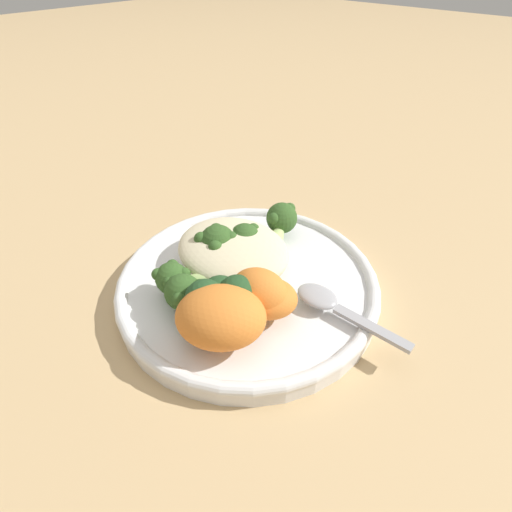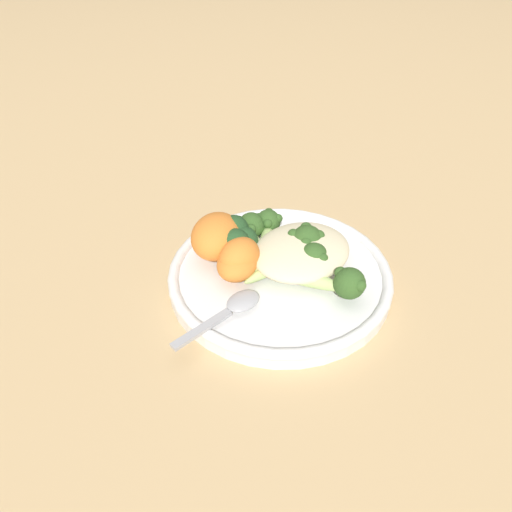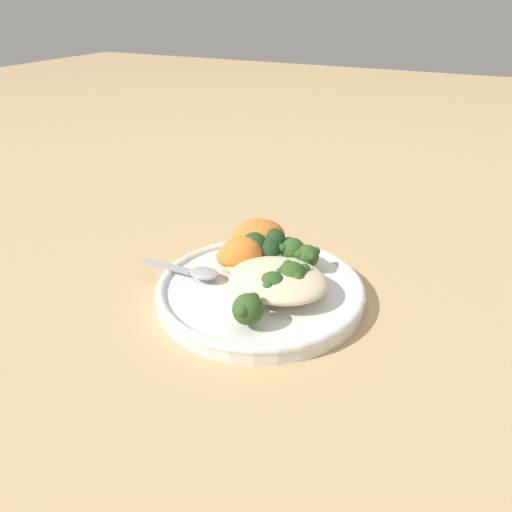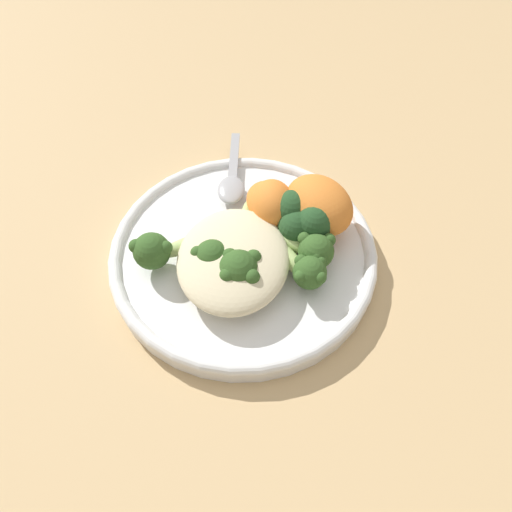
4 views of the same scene
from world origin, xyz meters
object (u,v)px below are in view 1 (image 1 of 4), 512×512
at_px(broccoli_stalk_0, 278,230).
at_px(broccoli_stalk_1, 248,248).
at_px(quinoa_mound, 233,250).
at_px(broccoli_stalk_4, 204,291).
at_px(plate, 245,286).
at_px(sweet_potato_chunk_1, 259,292).
at_px(sweet_potato_chunk_2, 266,298).
at_px(sweet_potato_chunk_0, 221,317).
at_px(broccoli_stalk_2, 224,250).
at_px(spoon, 328,302).
at_px(kale_tuft, 222,305).
at_px(broccoli_stalk_3, 198,279).

xyz_separation_m(broccoli_stalk_0, broccoli_stalk_1, (-0.00, -0.04, 0.00)).
bearing_deg(quinoa_mound, broccoli_stalk_4, -68.71).
relative_size(plate, sweet_potato_chunk_1, 4.95).
xyz_separation_m(quinoa_mound, sweet_potato_chunk_2, (0.07, -0.03, 0.00)).
distance_m(sweet_potato_chunk_0, sweet_potato_chunk_2, 0.05).
bearing_deg(broccoli_stalk_1, broccoli_stalk_4, 130.54).
xyz_separation_m(broccoli_stalk_2, spoon, (0.11, 0.02, -0.01)).
xyz_separation_m(plate, kale_tuft, (0.02, -0.05, 0.03)).
xyz_separation_m(quinoa_mound, broccoli_stalk_4, (0.02, -0.06, -0.00)).
relative_size(quinoa_mound, spoon, 1.08).
height_order(broccoli_stalk_4, spoon, broccoli_stalk_4).
relative_size(broccoli_stalk_1, sweet_potato_chunk_0, 1.15).
distance_m(broccoli_stalk_4, sweet_potato_chunk_0, 0.04).
distance_m(sweet_potato_chunk_0, kale_tuft, 0.02).
height_order(quinoa_mound, spoon, quinoa_mound).
distance_m(plate, broccoli_stalk_1, 0.04).
distance_m(plate, sweet_potato_chunk_1, 0.05).
relative_size(plate, broccoli_stalk_2, 2.28).
bearing_deg(kale_tuft, plate, 115.55).
xyz_separation_m(plate, sweet_potato_chunk_2, (0.04, -0.02, 0.03)).
relative_size(quinoa_mound, kale_tuft, 1.92).
height_order(broccoli_stalk_3, spoon, broccoli_stalk_3).
height_order(quinoa_mound, sweet_potato_chunk_2, sweet_potato_chunk_2).
distance_m(broccoli_stalk_0, sweet_potato_chunk_1, 0.10).
bearing_deg(broccoli_stalk_1, sweet_potato_chunk_1, 170.90).
bearing_deg(sweet_potato_chunk_0, broccoli_stalk_1, 121.15).
bearing_deg(sweet_potato_chunk_2, kale_tuft, -118.16).
relative_size(broccoli_stalk_0, broccoli_stalk_4, 1.16).
distance_m(broccoli_stalk_1, spoon, 0.09).
height_order(quinoa_mound, broccoli_stalk_0, broccoli_stalk_0).
bearing_deg(kale_tuft, broccoli_stalk_3, 165.34).
bearing_deg(sweet_potato_chunk_2, sweet_potato_chunk_0, -98.37).
relative_size(quinoa_mound, sweet_potato_chunk_0, 1.63).
distance_m(quinoa_mound, broccoli_stalk_1, 0.02).
relative_size(broccoli_stalk_2, sweet_potato_chunk_1, 2.17).
height_order(plate, broccoli_stalk_4, broccoli_stalk_4).
bearing_deg(sweet_potato_chunk_0, sweet_potato_chunk_2, 81.63).
distance_m(quinoa_mound, broccoli_stalk_3, 0.05).
xyz_separation_m(plate, broccoli_stalk_3, (-0.02, -0.04, 0.02)).
bearing_deg(plate, sweet_potato_chunk_1, -29.54).
bearing_deg(broccoli_stalk_4, broccoli_stalk_1, -144.38).
bearing_deg(sweet_potato_chunk_1, broccoli_stalk_1, 140.89).
bearing_deg(quinoa_mound, broccoli_stalk_1, 51.93).
bearing_deg(broccoli_stalk_0, plate, 164.52).
relative_size(quinoa_mound, sweet_potato_chunk_2, 2.15).
distance_m(broccoli_stalk_1, kale_tuft, 0.08).
xyz_separation_m(broccoli_stalk_3, sweet_potato_chunk_2, (0.06, 0.02, 0.00)).
xyz_separation_m(broccoli_stalk_4, sweet_potato_chunk_1, (0.04, 0.03, 0.01)).
bearing_deg(sweet_potato_chunk_2, broccoli_stalk_4, -148.37).
bearing_deg(spoon, broccoli_stalk_1, 177.54).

